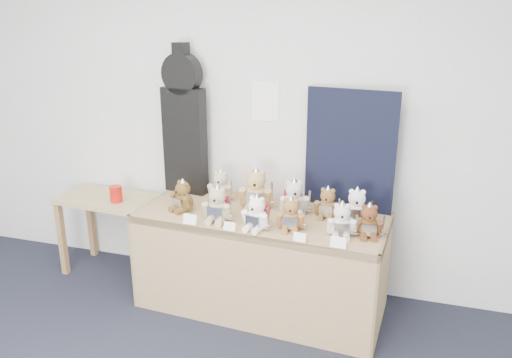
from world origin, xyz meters
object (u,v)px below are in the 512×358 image
(teddy_front_centre, at_px, (257,214))
(teddy_back_end, at_px, (356,207))
(guitar_case, at_px, (184,122))
(teddy_back_centre_left, at_px, (256,191))
(side_table, at_px, (110,211))
(teddy_back_centre_right, at_px, (294,199))
(teddy_back_right, at_px, (327,204))
(teddy_front_left, at_px, (218,205))
(teddy_front_far_right, at_px, (342,221))
(display_table, at_px, (258,238))
(teddy_front_end, at_px, (369,222))
(teddy_front_far_left, at_px, (183,197))
(teddy_back_left, at_px, (221,187))
(red_cup, at_px, (116,194))
(teddy_front_right, at_px, (291,215))

(teddy_front_centre, bearing_deg, teddy_back_end, 37.80)
(guitar_case, height_order, teddy_back_centre_left, guitar_case)
(side_table, xyz_separation_m, teddy_front_centre, (1.42, -0.40, 0.29))
(teddy_back_centre_right, height_order, teddy_back_right, teddy_back_centre_right)
(teddy_front_left, xyz_separation_m, teddy_front_far_right, (0.86, -0.00, -0.01))
(display_table, height_order, teddy_front_end, teddy_front_end)
(side_table, distance_m, teddy_front_far_left, 0.88)
(display_table, xyz_separation_m, teddy_back_centre_left, (-0.07, 0.17, 0.30))
(teddy_front_centre, height_order, teddy_back_left, teddy_back_left)
(guitar_case, relative_size, teddy_front_far_left, 4.54)
(teddy_back_centre_left, bearing_deg, teddy_front_centre, -81.38)
(display_table, bearing_deg, teddy_front_end, -3.26)
(red_cup, height_order, teddy_front_right, teddy_front_right)
(teddy_front_far_right, relative_size, teddy_back_centre_right, 0.89)
(guitar_case, height_order, teddy_front_centre, guitar_case)
(teddy_front_left, xyz_separation_m, teddy_front_right, (0.52, 0.00, -0.01))
(teddy_front_far_left, relative_size, teddy_back_centre_right, 0.89)
(teddy_front_centre, height_order, teddy_front_right, teddy_front_centre)
(teddy_front_end, xyz_separation_m, teddy_back_centre_right, (-0.55, 0.24, 0.02))
(display_table, height_order, teddy_front_far_right, teddy_front_far_right)
(guitar_case, bearing_deg, red_cup, -145.62)
(display_table, xyz_separation_m, teddy_front_far_left, (-0.57, -0.03, 0.27))
(teddy_front_far_left, xyz_separation_m, teddy_front_centre, (0.62, -0.16, 0.00))
(display_table, distance_m, teddy_back_end, 0.74)
(red_cup, relative_size, teddy_back_end, 0.48)
(teddy_back_end, bearing_deg, side_table, 171.13)
(teddy_front_far_right, distance_m, teddy_back_left, 1.07)
(teddy_front_right, height_order, teddy_back_centre_left, teddy_back_centre_left)
(red_cup, bearing_deg, display_table, -6.03)
(teddy_front_centre, height_order, teddy_back_right, teddy_front_centre)
(teddy_front_far_left, relative_size, teddy_back_end, 0.94)
(teddy_front_right, relative_size, teddy_back_end, 0.92)
(red_cup, distance_m, teddy_back_centre_left, 1.18)
(teddy_front_left, bearing_deg, teddy_back_left, 105.18)
(teddy_back_left, height_order, teddy_back_centre_left, teddy_back_centre_left)
(teddy_front_right, relative_size, teddy_back_left, 0.94)
(side_table, xyz_separation_m, teddy_front_right, (1.64, -0.34, 0.29))
(side_table, bearing_deg, display_table, -4.60)
(teddy_front_left, bearing_deg, teddy_front_end, -0.46)
(teddy_back_centre_right, bearing_deg, teddy_front_centre, -136.24)
(teddy_back_left, height_order, teddy_back_centre_right, teddy_back_centre_right)
(teddy_front_left, relative_size, teddy_front_end, 1.14)
(display_table, height_order, teddy_back_end, teddy_back_end)
(teddy_front_far_right, distance_m, teddy_back_centre_right, 0.48)
(teddy_front_right, height_order, teddy_front_end, teddy_front_right)
(display_table, distance_m, side_table, 1.38)
(display_table, relative_size, teddy_back_right, 7.42)
(teddy_front_left, relative_size, teddy_back_centre_right, 0.98)
(red_cup, height_order, teddy_front_far_right, teddy_front_far_right)
(guitar_case, bearing_deg, teddy_front_far_right, -11.05)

